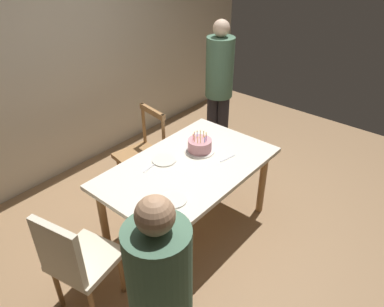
{
  "coord_description": "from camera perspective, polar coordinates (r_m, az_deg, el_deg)",
  "views": [
    {
      "loc": [
        -2.01,
        -1.73,
        2.56
      ],
      "look_at": [
        0.05,
        0.0,
        0.86
      ],
      "focal_mm": 34.06,
      "sensor_mm": 36.0,
      "label": 1
    }
  ],
  "objects": [
    {
      "name": "person_celebrant",
      "position": [
        2.01,
        -4.82,
        -22.54
      ],
      "size": [
        0.32,
        0.32,
        1.61
      ],
      "color": "#262328",
      "rests_on": "ground"
    },
    {
      "name": "fork_near_celebrant",
      "position": [
        2.75,
        -5.41,
        -8.74
      ],
      "size": [
        0.18,
        0.02,
        0.01
      ],
      "primitive_type": "cube",
      "rotation": [
        0.0,
        0.0,
        -0.01
      ],
      "color": "silver",
      "rests_on": "dining_table"
    },
    {
      "name": "back_wall",
      "position": [
        4.29,
        -20.3,
        13.31
      ],
      "size": [
        6.4,
        0.1,
        2.6
      ],
      "primitive_type": "cube",
      "color": "beige",
      "rests_on": "ground"
    },
    {
      "name": "chair_upholstered",
      "position": [
        2.82,
        -17.83,
        -15.58
      ],
      "size": [
        0.52,
        0.52,
        0.95
      ],
      "color": "beige",
      "rests_on": "ground"
    },
    {
      "name": "fork_near_guest",
      "position": [
        3.31,
        5.61,
        -0.74
      ],
      "size": [
        0.18,
        0.05,
        0.01
      ],
      "primitive_type": "cube",
      "rotation": [
        0.0,
        0.0,
        -0.18
      ],
      "color": "silver",
      "rests_on": "dining_table"
    },
    {
      "name": "ground",
      "position": [
        3.68,
        -0.51,
        -11.69
      ],
      "size": [
        6.4,
        6.4,
        0.0
      ],
      "primitive_type": "plane",
      "color": "#93704C"
    },
    {
      "name": "chair_spindle_back",
      "position": [
        3.94,
        -7.86,
        -0.24
      ],
      "size": [
        0.5,
        0.5,
        0.95
      ],
      "color": "#9E7042",
      "rests_on": "ground"
    },
    {
      "name": "plate_near_celebrant",
      "position": [
        2.82,
        -2.96,
        -7.18
      ],
      "size": [
        0.22,
        0.22,
        0.01
      ],
      "primitive_type": "cylinder",
      "color": "silver",
      "rests_on": "dining_table"
    },
    {
      "name": "dining_table",
      "position": [
        3.25,
        -0.57,
        -3.2
      ],
      "size": [
        1.58,
        0.97,
        0.76
      ],
      "color": "silver",
      "rests_on": "ground"
    },
    {
      "name": "fork_far_side",
      "position": [
        3.19,
        -6.55,
        -2.16
      ],
      "size": [
        0.18,
        0.04,
        0.01
      ],
      "primitive_type": "cube",
      "rotation": [
        0.0,
        0.0,
        0.11
      ],
      "color": "silver",
      "rests_on": "dining_table"
    },
    {
      "name": "birthday_cake",
      "position": [
        3.37,
        1.22,
        1.22
      ],
      "size": [
        0.28,
        0.28,
        0.19
      ],
      "color": "silver",
      "rests_on": "dining_table"
    },
    {
      "name": "person_guest",
      "position": [
        4.35,
        4.26,
        10.82
      ],
      "size": [
        0.32,
        0.32,
        1.7
      ],
      "color": "#262328",
      "rests_on": "ground"
    },
    {
      "name": "plate_far_side",
      "position": [
        3.28,
        -4.38,
        -1.0
      ],
      "size": [
        0.22,
        0.22,
        0.01
      ],
      "primitive_type": "cylinder",
      "color": "silver",
      "rests_on": "dining_table"
    }
  ]
}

